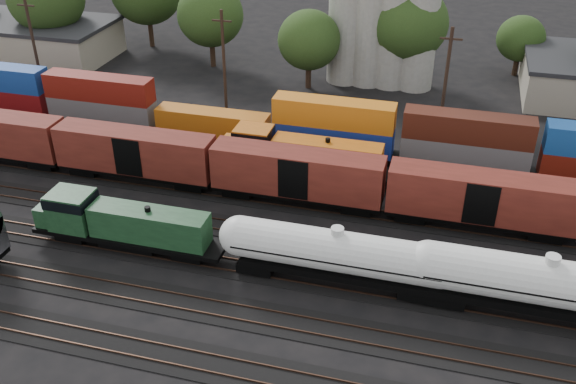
# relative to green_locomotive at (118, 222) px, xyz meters

# --- Properties ---
(ground) EXTENTS (600.00, 600.00, 0.00)m
(ground) POSITION_rel_green_locomotive_xyz_m (11.20, 5.00, -2.40)
(ground) COLOR black
(tracks) EXTENTS (180.00, 33.20, 0.20)m
(tracks) POSITION_rel_green_locomotive_xyz_m (11.20, 5.00, -2.35)
(tracks) COLOR black
(tracks) RESTS_ON ground
(green_locomotive) EXTENTS (15.80, 2.79, 4.18)m
(green_locomotive) POSITION_rel_green_locomotive_xyz_m (0.00, 0.00, 0.00)
(green_locomotive) COLOR black
(green_locomotive) RESTS_ON ground
(tank_car_a) EXTENTS (17.75, 3.18, 4.65)m
(tank_car_a) POSITION_rel_green_locomotive_xyz_m (17.45, -0.00, 0.36)
(tank_car_a) COLOR white
(tank_car_a) RESTS_ON ground
(tank_car_b) EXTENTS (18.91, 3.39, 4.96)m
(tank_car_b) POSITION_rel_green_locomotive_xyz_m (31.74, -0.00, 0.52)
(tank_car_b) COLOR white
(tank_car_b) RESTS_ON ground
(orange_locomotive) EXTENTS (17.04, 2.84, 4.26)m
(orange_locomotive) POSITION_rel_green_locomotive_xyz_m (10.67, 15.00, 0.04)
(orange_locomotive) COLOR black
(orange_locomotive) RESTS_ON ground
(boxcar_string) EXTENTS (153.60, 2.90, 4.20)m
(boxcar_string) POSITION_rel_green_locomotive_xyz_m (4.26, 10.00, 0.72)
(boxcar_string) COLOR black
(boxcar_string) RESTS_ON ground
(container_wall) EXTENTS (160.91, 2.60, 5.80)m
(container_wall) POSITION_rel_green_locomotive_xyz_m (6.52, 20.00, 0.44)
(container_wall) COLOR black
(container_wall) RESTS_ON ground
(industrial_sheds) EXTENTS (119.38, 17.26, 5.10)m
(industrial_sheds) POSITION_rel_green_locomotive_xyz_m (17.83, 40.25, 0.16)
(industrial_sheds) COLOR #9E937F
(industrial_sheds) RESTS_ON ground
(tree_band) EXTENTS (164.48, 19.66, 13.64)m
(tree_band) POSITION_rel_green_locomotive_xyz_m (20.81, 42.77, 5.20)
(tree_band) COLOR black
(tree_band) RESTS_ON ground
(utility_poles) EXTENTS (122.20, 0.36, 12.00)m
(utility_poles) POSITION_rel_green_locomotive_xyz_m (11.20, 27.00, 3.81)
(utility_poles) COLOR black
(utility_poles) RESTS_ON ground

